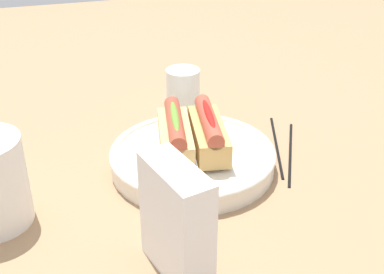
% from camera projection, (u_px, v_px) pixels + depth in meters
% --- Properties ---
extents(ground_plane, '(2.40, 2.40, 0.00)m').
position_uv_depth(ground_plane, '(199.00, 166.00, 0.85)').
color(ground_plane, '#9E7A56').
extents(serving_bowl, '(0.27, 0.27, 0.04)m').
position_uv_depth(serving_bowl, '(192.00, 156.00, 0.84)').
color(serving_bowl, silver).
rests_on(serving_bowl, ground_plane).
extents(hotdog_front, '(0.16, 0.08, 0.06)m').
position_uv_depth(hotdog_front, '(209.00, 132.00, 0.82)').
color(hotdog_front, tan).
rests_on(hotdog_front, serving_bowl).
extents(hotdog_back, '(0.16, 0.08, 0.06)m').
position_uv_depth(hotdog_back, '(175.00, 134.00, 0.81)').
color(hotdog_back, '#DBB270').
rests_on(hotdog_back, serving_bowl).
extents(water_glass, '(0.07, 0.07, 0.09)m').
position_uv_depth(water_glass, '(183.00, 92.00, 1.02)').
color(water_glass, white).
rests_on(water_glass, ground_plane).
extents(napkin_box, '(0.12, 0.07, 0.15)m').
position_uv_depth(napkin_box, '(176.00, 221.00, 0.60)').
color(napkin_box, white).
rests_on(napkin_box, ground_plane).
extents(chopstick_near, '(0.21, 0.08, 0.01)m').
position_uv_depth(chopstick_near, '(277.00, 145.00, 0.91)').
color(chopstick_near, black).
rests_on(chopstick_near, ground_plane).
extents(chopstick_far, '(0.20, 0.11, 0.01)m').
position_uv_depth(chopstick_far, '(290.00, 152.00, 0.89)').
color(chopstick_far, black).
rests_on(chopstick_far, ground_plane).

